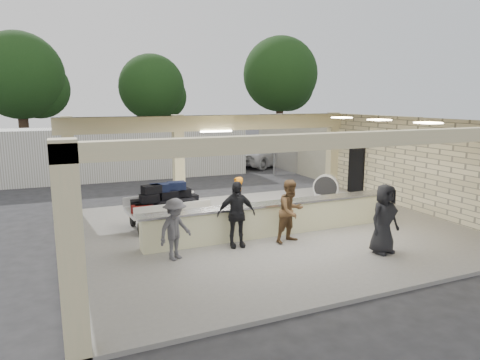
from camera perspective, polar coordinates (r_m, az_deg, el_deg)
name	(u,v)px	position (r m, az deg, el deg)	size (l,w,h in m)	color
ground	(266,232)	(13.59, 3.54, -6.98)	(120.00, 120.00, 0.00)	#272729
pavilion	(263,186)	(13.92, 3.15, -0.81)	(12.01, 10.00, 3.55)	slate
baggage_counter	(274,218)	(13.00, 4.57, -5.12)	(8.20, 0.58, 0.98)	beige
luggage_cart	(165,203)	(13.83, -10.02, -2.98)	(2.51, 1.65, 1.41)	silver
drum_fan	(326,187)	(17.29, 11.41, -0.96)	(0.96, 0.93, 1.11)	silver
baggage_handler	(237,203)	(13.40, -0.37, -3.10)	(0.60, 0.33, 1.65)	orange
passenger_a	(291,211)	(12.22, 6.79, -4.14)	(0.88, 0.39, 1.81)	brown
passenger_b	(236,214)	(11.75, -0.51, -4.59)	(1.08, 0.39, 1.84)	black
passenger_c	(175,229)	(10.97, -8.64, -6.50)	(1.03, 0.36, 1.59)	#47464B
passenger_d	(384,219)	(11.90, 18.68, -4.93)	(0.91, 0.37, 1.86)	black
car_white_a	(267,155)	(27.24, 3.67, 3.40)	(2.28, 4.81, 1.38)	silver
car_white_b	(349,148)	(31.07, 14.29, 4.13)	(1.81, 4.85, 1.53)	silver
car_dark	(241,152)	(28.68, 0.14, 3.78)	(1.45, 4.11, 1.37)	black
container_white	(130,152)	(23.66, -14.48, 3.59)	(12.40, 2.48, 2.69)	white
fence	(363,152)	(26.76, 16.02, 3.67)	(12.06, 0.06, 2.03)	gray
tree_left	(25,79)	(35.78, -26.80, 11.89)	(6.60, 6.30, 9.00)	#382619
tree_mid	(155,90)	(38.59, -11.28, 11.70)	(6.00, 5.60, 8.00)	#382619
tree_right	(282,77)	(41.95, 5.66, 13.46)	(7.20, 7.00, 10.00)	#382619
adjacent_building	(332,142)	(26.59, 12.20, 4.98)	(6.00, 8.00, 3.20)	#B1AA8D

